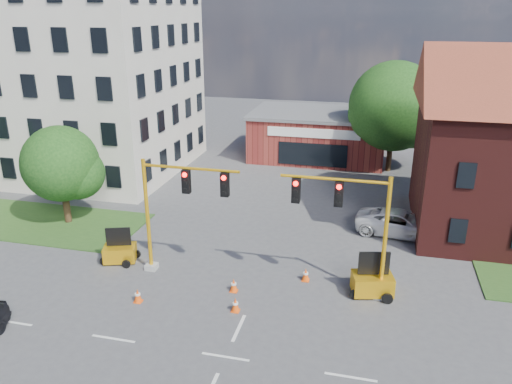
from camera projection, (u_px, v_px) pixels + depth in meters
ground at (226, 357)px, 20.16m from camera, size 120.00×120.00×0.00m
office_block at (68, 46)px, 41.01m from camera, size 18.40×15.40×20.60m
brick_shop at (318, 134)px, 46.75m from camera, size 12.40×8.40×4.30m
tree_large at (398, 109)px, 41.46m from camera, size 7.85×7.48×9.36m
tree_nw_front at (65, 166)px, 31.52m from camera, size 5.06×4.82×6.46m
signal_mast_west at (176, 204)px, 25.24m from camera, size 5.30×0.60×6.20m
signal_mast_east at (350, 221)px, 23.31m from camera, size 5.30×0.60×6.20m
trailer_west at (120, 252)px, 27.57m from camera, size 1.99×1.62×1.95m
trailer_east at (372, 282)px, 24.37m from camera, size 2.18×1.71×2.20m
cone_a at (138, 296)px, 23.84m from camera, size 0.40×0.40×0.70m
cone_b at (234, 285)px, 24.73m from camera, size 0.40×0.40×0.70m
cone_c at (235, 305)px, 23.10m from camera, size 0.40×0.40×0.70m
cone_d at (306, 275)px, 25.71m from camera, size 0.40×0.40×0.70m
pickup_white at (401, 223)px, 30.84m from camera, size 5.80×3.27×1.53m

